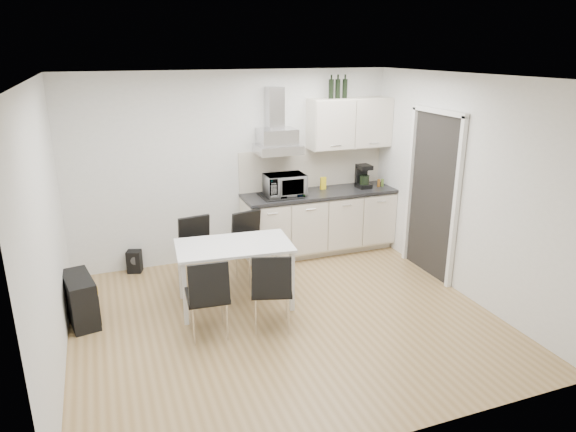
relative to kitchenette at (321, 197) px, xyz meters
name	(u,v)px	position (x,y,z in m)	size (l,w,h in m)	color
ground	(285,319)	(-1.19, -1.73, -0.83)	(4.50, 4.50, 0.00)	#A28455
wall_back	(235,167)	(-1.19, 0.27, 0.47)	(4.50, 0.10, 2.60)	white
wall_front	(385,288)	(-1.19, -3.73, 0.47)	(4.50, 0.10, 2.60)	white
wall_left	(46,233)	(-3.44, -1.73, 0.47)	(0.10, 4.00, 2.60)	white
wall_right	(464,188)	(1.06, -1.73, 0.47)	(0.10, 4.00, 2.60)	white
ceiling	(285,77)	(-1.19, -1.73, 1.77)	(4.50, 4.50, 0.00)	white
doorway	(431,196)	(1.02, -1.18, 0.22)	(0.08, 1.04, 2.10)	white
kitchenette	(321,197)	(0.00, 0.00, 0.00)	(2.22, 0.64, 2.52)	beige
dining_table	(234,252)	(-1.61, -1.19, -0.17)	(1.35, 0.85, 0.75)	white
chair_far_left	(200,254)	(-1.89, -0.60, -0.39)	(0.44, 0.50, 0.88)	black
chair_far_right	(254,248)	(-1.20, -0.63, -0.39)	(0.44, 0.50, 0.88)	black
chair_near_left	(207,297)	(-2.04, -1.76, -0.39)	(0.44, 0.50, 0.88)	black
chair_near_right	(271,289)	(-1.37, -1.83, -0.39)	(0.44, 0.50, 0.88)	black
guitar_amp	(81,299)	(-3.28, -1.00, -0.56)	(0.39, 0.67, 0.53)	black
floor_speaker	(134,261)	(-2.64, 0.17, -0.68)	(0.18, 0.16, 0.30)	black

